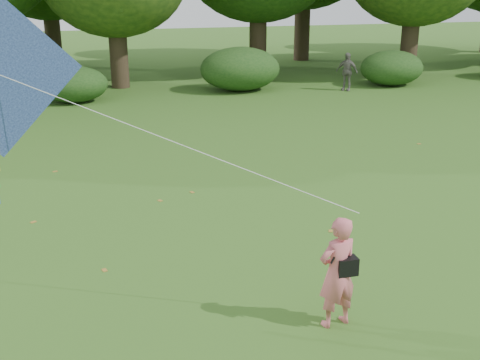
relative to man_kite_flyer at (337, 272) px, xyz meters
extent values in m
plane|color=#265114|center=(0.38, 0.39, -0.84)|extent=(100.00, 100.00, 0.00)
imported|color=#DC6770|center=(0.00, 0.00, 0.00)|extent=(0.69, 0.53, 1.68)
imported|color=slate|center=(7.86, 17.12, -0.02)|extent=(0.97, 0.95, 1.64)
cube|color=black|center=(0.12, -0.03, 0.10)|extent=(0.30, 0.20, 0.26)
cylinder|color=black|center=(0.00, -0.04, 0.43)|extent=(0.33, 0.14, 0.47)
cylinder|color=white|center=(-2.12, 1.04, 1.79)|extent=(4.74, 2.20, 1.79)
cylinder|color=#3A2D1E|center=(-1.62, 20.39, 0.73)|extent=(0.80, 0.80, 3.15)
cylinder|color=#3A2D1E|center=(5.38, 22.39, 1.00)|extent=(0.86, 0.86, 3.67)
cylinder|color=#3A2D1E|center=(12.38, 19.89, 0.87)|extent=(0.83, 0.83, 3.43)
cylinder|color=#3A2D1E|center=(-4.62, 27.89, 0.91)|extent=(0.84, 0.84, 3.50)
cylinder|color=#3A2D1E|center=(9.38, 26.89, 1.17)|extent=(0.90, 0.90, 4.02)
ellipsoid|color=#264919|center=(-3.62, 17.49, -0.13)|extent=(2.66, 2.09, 1.42)
ellipsoid|color=#264919|center=(3.38, 18.29, 0.10)|extent=(3.50, 2.75, 1.88)
ellipsoid|color=#264919|center=(10.38, 17.79, -0.05)|extent=(2.94, 2.31, 1.58)
cube|color=olive|center=(-1.00, 6.03, -0.84)|extent=(0.11, 0.14, 0.01)
cube|color=olive|center=(1.26, 3.12, -0.84)|extent=(0.12, 0.14, 0.01)
cube|color=olive|center=(-1.81, 5.67, -0.84)|extent=(0.13, 0.14, 0.01)
cube|color=olive|center=(6.36, 8.46, -0.84)|extent=(0.12, 0.08, 0.01)
cube|color=olive|center=(-3.17, 2.56, -0.84)|extent=(0.11, 0.14, 0.01)
cube|color=olive|center=(-4.49, 5.10, -0.84)|extent=(0.14, 0.13, 0.01)
cube|color=olive|center=(-4.15, 8.47, -0.84)|extent=(0.14, 0.12, 0.01)
camera|label=1|loc=(-3.27, -7.02, 4.01)|focal=45.00mm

